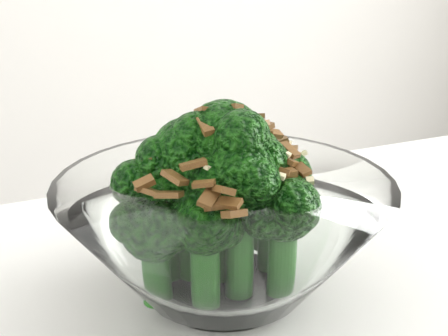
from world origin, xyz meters
name	(u,v)px	position (x,y,z in m)	size (l,w,h in m)	color
broccoli_dish	(222,222)	(-0.27, 0.03, 0.81)	(0.25, 0.25, 0.15)	white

